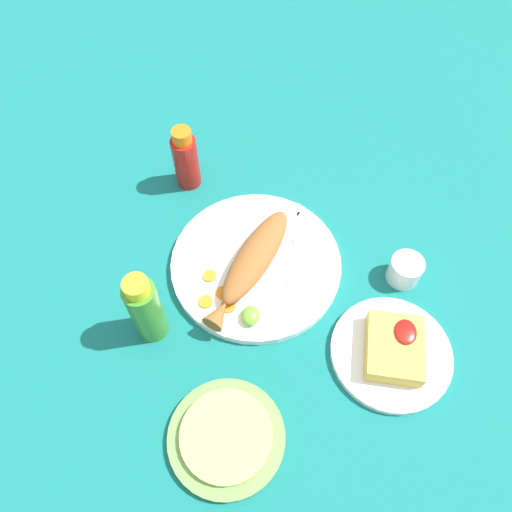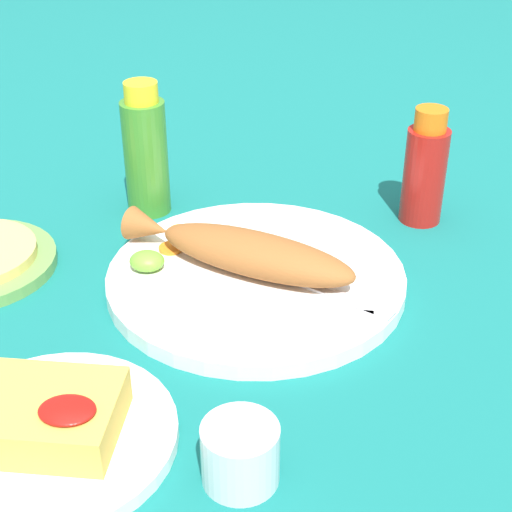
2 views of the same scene
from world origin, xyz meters
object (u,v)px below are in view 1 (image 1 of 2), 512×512
object	(u,v)px
hot_sauce_bottle_green	(146,309)
hot_sauce_bottle_red	(186,160)
side_plate_fries	(391,353)
fork_far	(296,245)
salt_cup	(405,271)
main_plate	(256,264)
fried_fish	(252,261)
tortilla_plate	(225,437)
fork_near	(279,231)

from	to	relation	value
hot_sauce_bottle_green	hot_sauce_bottle_red	bearing A→B (deg)	1.69
side_plate_fries	fork_far	bearing A→B (deg)	44.18
side_plate_fries	hot_sauce_bottle_red	bearing A→B (deg)	52.31
hot_sauce_bottle_green	salt_cup	xyz separation A→B (m)	(0.18, -0.45, -0.06)
main_plate	fried_fish	xyz separation A→B (m)	(-0.01, 0.01, 0.03)
tortilla_plate	salt_cup	bearing A→B (deg)	-39.55
hot_sauce_bottle_green	main_plate	bearing A→B (deg)	-46.40
fork_near	salt_cup	distance (m)	0.26
hot_sauce_bottle_green	salt_cup	bearing A→B (deg)	-68.73
fried_fish	hot_sauce_bottle_green	size ratio (longest dim) A/B	1.62
salt_cup	fried_fish	bearing A→B (deg)	96.18
main_plate	hot_sauce_bottle_red	distance (m)	0.27
hot_sauce_bottle_green	side_plate_fries	distance (m)	0.43
fried_fish	hot_sauce_bottle_green	distance (m)	0.22
main_plate	fork_far	bearing A→B (deg)	-56.92
side_plate_fries	tortilla_plate	xyz separation A→B (m)	(-0.18, 0.26, 0.00)
fried_fish	hot_sauce_bottle_green	bearing A→B (deg)	151.86
hot_sauce_bottle_red	side_plate_fries	size ratio (longest dim) A/B	0.70
hot_sauce_bottle_red	salt_cup	bearing A→B (deg)	-110.89
hot_sauce_bottle_red	side_plate_fries	bearing A→B (deg)	-127.69
main_plate	hot_sauce_bottle_red	world-z (taller)	hot_sauce_bottle_red
fried_fish	fork_far	xyz separation A→B (m)	(0.06, -0.08, -0.02)
main_plate	fork_far	xyz separation A→B (m)	(0.05, -0.07, 0.01)
side_plate_fries	tortilla_plate	size ratio (longest dim) A/B	1.12
salt_cup	tortilla_plate	bearing A→B (deg)	140.45
fried_fish	fork_near	size ratio (longest dim) A/B	1.67
fork_far	hot_sauce_bottle_red	distance (m)	0.29
fork_far	tortilla_plate	size ratio (longest dim) A/B	0.97
side_plate_fries	fork_near	bearing A→B (deg)	45.56
hot_sauce_bottle_green	fried_fish	bearing A→B (deg)	-48.16
hot_sauce_bottle_green	salt_cup	size ratio (longest dim) A/B	2.75
hot_sauce_bottle_red	hot_sauce_bottle_green	xyz separation A→B (m)	(-0.35, -0.01, 0.01)
fork_near	fork_far	xyz separation A→B (m)	(-0.03, -0.04, 0.00)
hot_sauce_bottle_red	tortilla_plate	size ratio (longest dim) A/B	0.78
fork_near	salt_cup	xyz separation A→B (m)	(-0.06, -0.25, 0.00)
hot_sauce_bottle_red	tortilla_plate	xyz separation A→B (m)	(-0.52, -0.17, -0.06)
fork_near	salt_cup	bearing A→B (deg)	-74.14
fried_fish	tortilla_plate	distance (m)	0.32
main_plate	hot_sauce_bottle_green	xyz separation A→B (m)	(-0.16, 0.17, 0.07)
main_plate	side_plate_fries	world-z (taller)	main_plate
hot_sauce_bottle_green	side_plate_fries	world-z (taller)	hot_sauce_bottle_green
fried_fish	hot_sauce_bottle_red	distance (m)	0.27
side_plate_fries	salt_cup	bearing A→B (deg)	-7.44
hot_sauce_bottle_red	side_plate_fries	distance (m)	0.56
fork_far	fried_fish	bearing A→B (deg)	129.92
fried_fish	fork_far	size ratio (longest dim) A/B	1.51
fried_fish	side_plate_fries	distance (m)	0.30
fork_far	hot_sauce_bottle_green	world-z (taller)	hot_sauce_bottle_green
main_plate	tortilla_plate	xyz separation A→B (m)	(-0.33, 0.00, -0.00)
fried_fish	hot_sauce_bottle_red	xyz separation A→B (m)	(0.21, 0.17, 0.03)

